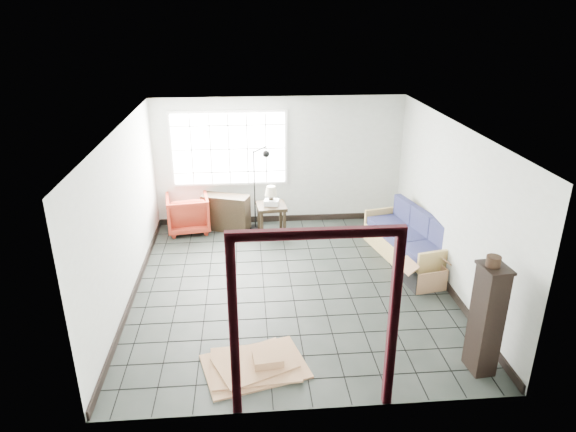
{
  "coord_description": "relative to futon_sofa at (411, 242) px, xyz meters",
  "views": [
    {
      "loc": [
        -0.66,
        -7.24,
        4.21
      ],
      "look_at": [
        -0.03,
        0.3,
        1.11
      ],
      "focal_mm": 32.0,
      "sensor_mm": 36.0,
      "label": 1
    }
  ],
  "objects": [
    {
      "name": "pot",
      "position": [
        -0.09,
        -3.06,
        1.19
      ],
      "size": [
        0.18,
        0.18,
        0.13
      ],
      "rotation": [
        0.0,
        0.0,
        0.09
      ],
      "color": "black",
      "rests_on": "tall_shelf"
    },
    {
      "name": "tall_shelf",
      "position": [
        -0.06,
        -3.06,
        0.41
      ],
      "size": [
        0.34,
        0.42,
        1.44
      ],
      "rotation": [
        0.0,
        0.0,
        0.1
      ],
      "color": "black",
      "rests_on": "ground"
    },
    {
      "name": "cardboard_pile",
      "position": [
        -2.83,
        -2.81,
        -0.27
      ],
      "size": [
        1.43,
        1.17,
        0.18
      ],
      "rotation": [
        0.0,
        0.0,
        0.21
      ],
      "color": "#986849",
      "rests_on": "ground"
    },
    {
      "name": "console_shelf",
      "position": [
        -3.31,
        1.57,
        0.04
      ],
      "size": [
        1.0,
        0.65,
        0.72
      ],
      "rotation": [
        0.0,
        0.0,
        -0.34
      ],
      "color": "black",
      "rests_on": "ground"
    },
    {
      "name": "floor_lamp",
      "position": [
        -2.62,
        1.5,
        0.61
      ],
      "size": [
        0.46,
        0.36,
        1.74
      ],
      "rotation": [
        0.0,
        0.0,
        -0.12
      ],
      "color": "black",
      "rests_on": "ground"
    },
    {
      "name": "doorway_trim",
      "position": [
        -2.21,
        -3.53,
        1.06
      ],
      "size": [
        1.8,
        0.08,
        2.2
      ],
      "color": "#360C12",
      "rests_on": "ground"
    },
    {
      "name": "window_panel",
      "position": [
        -3.21,
        1.87,
        1.28
      ],
      "size": [
        2.32,
        0.08,
        1.52
      ],
      "color": "silver",
      "rests_on": "ground"
    },
    {
      "name": "room_shell",
      "position": [
        -2.21,
        -0.8,
        1.36
      ],
      "size": [
        5.02,
        5.52,
        2.61
      ],
      "color": "#B2B8B0",
      "rests_on": "ground"
    },
    {
      "name": "table_lamp",
      "position": [
        -2.42,
        1.31,
        0.55
      ],
      "size": [
        0.31,
        0.31,
        0.37
      ],
      "rotation": [
        0.0,
        0.0,
        0.37
      ],
      "color": "black",
      "rests_on": "side_table"
    },
    {
      "name": "open_box",
      "position": [
        -0.06,
        -1.01,
        -0.14
      ],
      "size": [
        0.94,
        0.58,
        0.5
      ],
      "rotation": [
        0.0,
        0.0,
        0.19
      ],
      "color": "#986849",
      "rests_on": "ground"
    },
    {
      "name": "projector",
      "position": [
        -2.41,
        1.28,
        0.34
      ],
      "size": [
        0.32,
        0.27,
        0.1
      ],
      "rotation": [
        0.0,
        0.0,
        -0.17
      ],
      "color": "silver",
      "rests_on": "side_table"
    },
    {
      "name": "ground",
      "position": [
        -2.21,
        -0.83,
        -0.32
      ],
      "size": [
        5.5,
        5.5,
        0.0
      ],
      "primitive_type": "plane",
      "color": "black",
      "rests_on": "ground"
    },
    {
      "name": "futon_sofa",
      "position": [
        0.0,
        0.0,
        0.0
      ],
      "size": [
        1.17,
        2.11,
        0.89
      ],
      "rotation": [
        0.0,
        0.0,
        0.22
      ],
      "color": "#AB8D4D",
      "rests_on": "ground"
    },
    {
      "name": "armchair",
      "position": [
        -4.08,
        1.57,
        0.1
      ],
      "size": [
        0.91,
        0.87,
        0.83
      ],
      "primitive_type": "imported",
      "rotation": [
        0.0,
        0.0,
        3.29
      ],
      "color": "maroon",
      "rests_on": "ground"
    },
    {
      "name": "side_table",
      "position": [
        -2.42,
        1.28,
        0.18
      ],
      "size": [
        0.61,
        0.61,
        0.61
      ],
      "rotation": [
        0.0,
        0.0,
        0.1
      ],
      "color": "black",
      "rests_on": "ground"
    }
  ]
}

